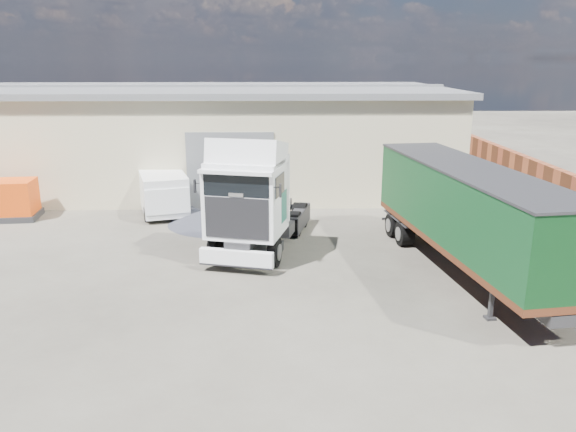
{
  "coord_description": "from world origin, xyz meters",
  "views": [
    {
      "loc": [
        -0.0,
        -15.4,
        6.79
      ],
      "look_at": [
        0.47,
        3.0,
        1.62
      ],
      "focal_mm": 35.0,
      "sensor_mm": 36.0,
      "label": 1
    }
  ],
  "objects_px": {
    "panel_van": "(162,191)",
    "orange_skip": "(4,202)",
    "box_trailer": "(466,209)",
    "tractor_unit": "(254,204)"
  },
  "relations": [
    {
      "from": "box_trailer",
      "to": "panel_van",
      "type": "height_order",
      "value": "box_trailer"
    },
    {
      "from": "orange_skip",
      "to": "panel_van",
      "type": "bearing_deg",
      "value": 2.5
    },
    {
      "from": "box_trailer",
      "to": "orange_skip",
      "type": "bearing_deg",
      "value": 151.71
    },
    {
      "from": "panel_van",
      "to": "orange_skip",
      "type": "xyz_separation_m",
      "value": [
        -6.68,
        -1.01,
        -0.23
      ]
    },
    {
      "from": "box_trailer",
      "to": "orange_skip",
      "type": "distance_m",
      "value": 19.21
    },
    {
      "from": "panel_van",
      "to": "tractor_unit",
      "type": "bearing_deg",
      "value": -69.74
    },
    {
      "from": "tractor_unit",
      "to": "box_trailer",
      "type": "xyz_separation_m",
      "value": [
        6.87,
        -2.04,
        0.32
      ]
    },
    {
      "from": "tractor_unit",
      "to": "box_trailer",
      "type": "relative_size",
      "value": 0.63
    },
    {
      "from": "box_trailer",
      "to": "orange_skip",
      "type": "relative_size",
      "value": 3.7
    },
    {
      "from": "tractor_unit",
      "to": "panel_van",
      "type": "relative_size",
      "value": 1.37
    }
  ]
}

